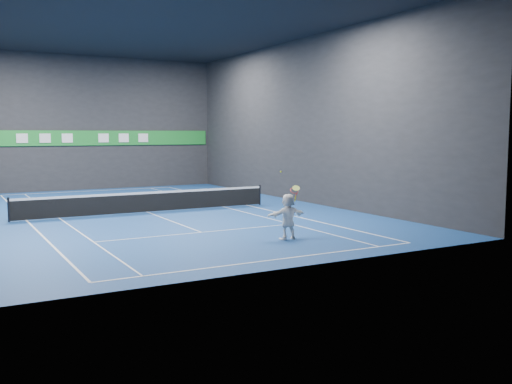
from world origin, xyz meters
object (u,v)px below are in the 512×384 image
player (288,216)px  tennis_net (148,201)px  tennis_ball (281,172)px  tennis_racket (295,192)px

player → tennis_net: player is taller
tennis_ball → tennis_racket: 0.96m
player → tennis_racket: bearing=-172.5°
tennis_net → tennis_racket: size_ratio=19.98×
tennis_ball → tennis_racket: (0.61, 0.04, -0.74)m
tennis_ball → tennis_net: tennis_ball is taller
tennis_ball → tennis_racket: size_ratio=0.10×
tennis_ball → player: bearing=-2.4°
tennis_ball → tennis_net: bearing=101.3°
player → tennis_racket: size_ratio=2.64×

